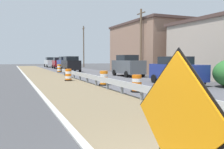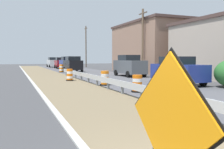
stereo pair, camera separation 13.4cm
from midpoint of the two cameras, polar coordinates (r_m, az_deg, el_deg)
The scene contains 18 objects.
guardrail_median at distance 8.42m, azimuth 17.56°, elevation -5.74°, with size 0.18×41.91×0.71m.
warning_sign_diamond at distance 3.31m, azimuth 14.54°, elevation -10.69°, with size 0.13×1.80×2.04m.
traffic_barrel_nearest at distance 7.56m, azimuth 11.83°, elevation -6.87°, with size 0.69×0.69×1.10m.
traffic_barrel_close at distance 13.63m, azimuth 6.23°, elevation -2.33°, with size 0.68×0.68×0.96m.
traffic_barrel_mid at distance 16.96m, azimuth -1.48°, elevation -1.02°, with size 0.69×0.69×1.01m.
traffic_barrel_far at distance 20.64m, azimuth -9.73°, elevation -0.22°, with size 0.63×0.63×1.00m.
traffic_barrel_farther at distance 33.40m, azimuth -11.72°, elevation 1.35°, with size 0.66×0.66×1.07m.
car_lead_near_lane at distance 34.27m, azimuth -9.12°, elevation 2.43°, with size 2.12×4.28×2.15m.
car_trailing_near_lane at distance 18.15m, azimuth 15.40°, elevation 0.93°, with size 2.14×4.63×2.02m.
car_lead_far_lane at distance 53.01m, azimuth -13.65°, elevation 2.83°, with size 2.20×4.70×2.08m.
car_mid_far_lane at distance 25.47m, azimuth 4.27°, elevation 2.09°, with size 2.05×4.50×2.23m.
car_trailing_far_lane at distance 45.98m, azimuth -11.94°, elevation 2.68°, with size 2.01×4.08×2.04m.
car_distant_a at distance 57.96m, azimuth -11.11°, elevation 2.95°, with size 2.26×4.29×2.10m.
car_distant_b at distance 40.39m, azimuth -10.43°, elevation 2.62°, with size 2.14×4.09×2.15m.
roadside_shop_far at distance 34.12m, azimuth 8.90°, elevation 6.31°, with size 6.32×13.00×6.74m.
utility_pole_mid at distance 28.82m, azimuth 7.35°, elevation 7.93°, with size 0.24×1.80×7.61m.
utility_pole_far at distance 52.12m, azimuth -6.07°, elevation 6.70°, with size 0.24×1.80×8.68m.
tree_roadside at distance 34.45m, azimuth 8.05°, elevation 8.48°, with size 4.22×4.22×6.61m.
Camera 2 is at (-2.60, -2.84, 1.90)m, focal length 38.88 mm.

